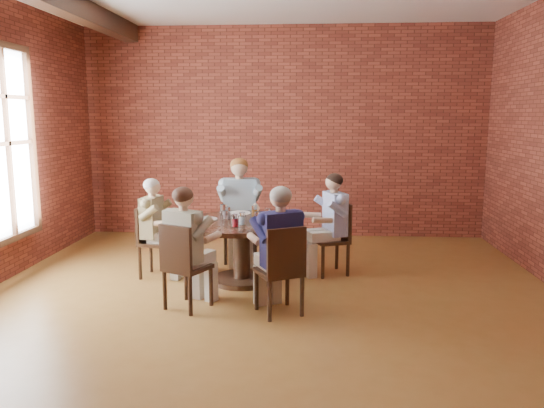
# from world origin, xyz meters

# --- Properties ---
(floor) EXTENTS (7.00, 7.00, 0.00)m
(floor) POSITION_xyz_m (0.00, 0.00, 0.00)
(floor) COLOR brown
(floor) RESTS_ON ground
(wall_back) EXTENTS (7.00, 0.00, 7.00)m
(wall_back) POSITION_xyz_m (0.00, 3.50, 1.70)
(wall_back) COLOR brown
(wall_back) RESTS_ON ground
(wall_front) EXTENTS (7.00, 0.00, 7.00)m
(wall_front) POSITION_xyz_m (0.00, -3.50, 1.70)
(wall_front) COLOR brown
(wall_front) RESTS_ON ground
(dining_table) EXTENTS (1.41, 1.41, 0.75)m
(dining_table) POSITION_xyz_m (-0.37, 0.90, 0.53)
(dining_table) COLOR #341D11
(dining_table) RESTS_ON floor
(chair_a) EXTENTS (0.51, 0.51, 0.90)m
(chair_a) POSITION_xyz_m (0.77, 1.35, 0.49)
(chair_a) COLOR #341D11
(chair_a) RESTS_ON floor
(diner_a) EXTENTS (0.74, 0.68, 1.27)m
(diner_a) POSITION_xyz_m (0.70, 1.32, 0.64)
(diner_a) COLOR #445FB3
(diner_a) RESTS_ON floor
(chair_b) EXTENTS (0.53, 0.53, 0.98)m
(chair_b) POSITION_xyz_m (-0.53, 1.95, 0.53)
(chair_b) COLOR #341D11
(chair_b) RESTS_ON floor
(diner_b) EXTENTS (0.67, 0.78, 1.41)m
(diner_b) POSITION_xyz_m (-0.52, 1.85, 0.70)
(diner_b) COLOR #8DA5B3
(diner_b) RESTS_ON floor
(chair_c) EXTENTS (0.42, 0.42, 0.88)m
(chair_c) POSITION_xyz_m (-1.52, 1.06, 0.48)
(chair_c) COLOR #341D11
(chair_c) RESTS_ON floor
(diner_c) EXTENTS (0.63, 0.54, 1.22)m
(diner_c) POSITION_xyz_m (-1.45, 1.05, 0.61)
(diner_c) COLOR brown
(diner_c) RESTS_ON floor
(chair_d) EXTENTS (0.53, 0.53, 0.90)m
(chair_d) POSITION_xyz_m (-0.86, -0.05, 0.49)
(chair_d) COLOR #341D11
(chair_d) RESTS_ON floor
(diner_d) EXTENTS (0.71, 0.76, 1.27)m
(diner_d) POSITION_xyz_m (-0.82, 0.02, 0.64)
(diner_d) COLOR tan
(diner_d) RESTS_ON floor
(chair_e) EXTENTS (0.55, 0.55, 0.92)m
(chair_e) POSITION_xyz_m (0.17, -0.14, 0.50)
(chair_e) COLOR #341D11
(chair_e) RESTS_ON floor
(diner_e) EXTENTS (0.74, 0.79, 1.30)m
(diner_e) POSITION_xyz_m (0.13, -0.07, 0.65)
(diner_e) COLOR #191948
(diner_e) RESTS_ON floor
(plate_a) EXTENTS (0.26, 0.26, 0.01)m
(plate_a) POSITION_xyz_m (-0.01, 1.04, 0.76)
(plate_a) COLOR white
(plate_a) RESTS_ON dining_table
(plate_b) EXTENTS (0.26, 0.26, 0.01)m
(plate_b) POSITION_xyz_m (-0.45, 1.38, 0.76)
(plate_b) COLOR white
(plate_b) RESTS_ON dining_table
(plate_c) EXTENTS (0.26, 0.26, 0.01)m
(plate_c) POSITION_xyz_m (-0.80, 0.95, 0.76)
(plate_c) COLOR white
(plate_c) RESTS_ON dining_table
(plate_d) EXTENTS (0.26, 0.26, 0.01)m
(plate_d) POSITION_xyz_m (-0.04, 0.57, 0.76)
(plate_d) COLOR white
(plate_d) RESTS_ON dining_table
(glass_a) EXTENTS (0.07, 0.07, 0.14)m
(glass_a) POSITION_xyz_m (-0.07, 0.98, 0.82)
(glass_a) COLOR white
(glass_a) RESTS_ON dining_table
(glass_b) EXTENTS (0.07, 0.07, 0.14)m
(glass_b) POSITION_xyz_m (-0.24, 1.16, 0.82)
(glass_b) COLOR white
(glass_b) RESTS_ON dining_table
(glass_c) EXTENTS (0.07, 0.07, 0.14)m
(glass_c) POSITION_xyz_m (-0.65, 1.23, 0.82)
(glass_c) COLOR white
(glass_c) RESTS_ON dining_table
(glass_d) EXTENTS (0.07, 0.07, 0.14)m
(glass_d) POSITION_xyz_m (-0.56, 1.03, 0.82)
(glass_d) COLOR white
(glass_d) RESTS_ON dining_table
(glass_e) EXTENTS (0.07, 0.07, 0.14)m
(glass_e) POSITION_xyz_m (-0.55, 0.78, 0.82)
(glass_e) COLOR white
(glass_e) RESTS_ON dining_table
(glass_f) EXTENTS (0.07, 0.07, 0.14)m
(glass_f) POSITION_xyz_m (-0.40, 0.58, 0.82)
(glass_f) COLOR white
(glass_f) RESTS_ON dining_table
(glass_g) EXTENTS (0.07, 0.07, 0.14)m
(glass_g) POSITION_xyz_m (-0.34, 0.70, 0.82)
(glass_g) COLOR white
(glass_g) RESTS_ON dining_table
(glass_h) EXTENTS (0.07, 0.07, 0.14)m
(glass_h) POSITION_xyz_m (-0.17, 0.75, 0.82)
(glass_h) COLOR white
(glass_h) RESTS_ON dining_table
(smartphone) EXTENTS (0.10, 0.14, 0.01)m
(smartphone) POSITION_xyz_m (-0.11, 0.49, 0.75)
(smartphone) COLOR black
(smartphone) RESTS_ON dining_table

